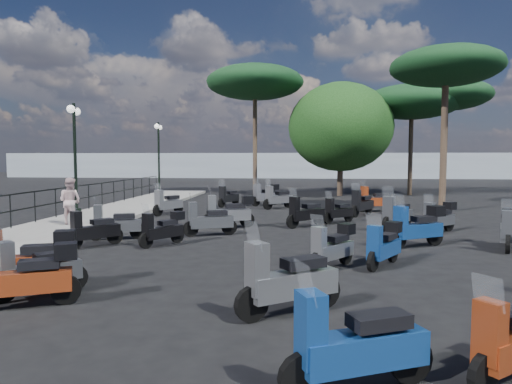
# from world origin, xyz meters

# --- Properties ---
(ground) EXTENTS (120.00, 120.00, 0.00)m
(ground) POSITION_xyz_m (0.00, 0.00, 0.00)
(ground) COLOR black
(ground) RESTS_ON ground
(sidewalk) EXTENTS (3.00, 30.00, 0.15)m
(sidewalk) POSITION_xyz_m (-6.50, 3.00, 0.07)
(sidewalk) COLOR slate
(sidewalk) RESTS_ON ground
(railing) EXTENTS (0.04, 26.04, 1.10)m
(railing) POSITION_xyz_m (-7.80, 2.80, 0.90)
(railing) COLOR black
(railing) RESTS_ON sidewalk
(lamp_post_1) EXTENTS (0.56, 1.26, 4.38)m
(lamp_post_1) POSITION_xyz_m (-7.38, 4.27, 2.65)
(lamp_post_1) COLOR black
(lamp_post_1) RESTS_ON sidewalk
(lamp_post_2) EXTENTS (0.44, 1.30, 4.42)m
(lamp_post_2) POSITION_xyz_m (-7.16, 14.38, 2.67)
(lamp_post_2) COLOR black
(lamp_post_2) RESTS_ON sidewalk
(pedestrian_far) EXTENTS (0.86, 0.72, 1.58)m
(pedestrian_far) POSITION_xyz_m (-6.35, 1.81, 0.94)
(pedestrian_far) COLOR #CBAAAC
(pedestrian_far) RESTS_ON sidewalk
(scooter_0) EXTENTS (1.22, 1.23, 1.30)m
(scooter_0) POSITION_xyz_m (-3.10, -5.61, 0.45)
(scooter_0) COLOR black
(scooter_0) RESTS_ON ground
(scooter_1) EXTENTS (1.68, 0.86, 1.40)m
(scooter_1) POSITION_xyz_m (-3.53, -5.16, 0.53)
(scooter_1) COLOR black
(scooter_1) RESTS_ON ground
(scooter_2) EXTENTS (1.12, 1.29, 1.28)m
(scooter_2) POSITION_xyz_m (-4.13, -1.24, 0.45)
(scooter_2) COLOR black
(scooter_2) RESTS_ON ground
(scooter_3) EXTENTS (1.62, 0.73, 1.32)m
(scooter_3) POSITION_xyz_m (-3.96, -0.15, 0.46)
(scooter_3) COLOR black
(scooter_3) RESTS_ON ground
(scooter_4) EXTENTS (0.97, 1.59, 1.38)m
(scooter_4) POSITION_xyz_m (-4.12, 5.76, 0.48)
(scooter_4) COLOR black
(scooter_4) RESTS_ON ground
(scooter_5) EXTENTS (0.90, 1.53, 1.32)m
(scooter_5) POSITION_xyz_m (-2.08, 9.27, 0.46)
(scooter_5) COLOR black
(scooter_5) RESTS_ON ground
(scooter_6) EXTENTS (1.58, 0.92, 1.34)m
(scooter_6) POSITION_xyz_m (-2.94, -6.19, 0.51)
(scooter_6) COLOR black
(scooter_6) RESTS_ON ground
(scooter_7) EXTENTS (1.61, 0.84, 1.35)m
(scooter_7) POSITION_xyz_m (-1.37, 0.77, 0.47)
(scooter_7) COLOR black
(scooter_7) RESTS_ON ground
(scooter_8) EXTENTS (0.99, 1.29, 1.19)m
(scooter_8) POSITION_xyz_m (-2.32, -0.88, 0.45)
(scooter_8) COLOR black
(scooter_8) RESTS_ON ground
(scooter_9) EXTENTS (1.76, 0.84, 1.44)m
(scooter_9) POSITION_xyz_m (-0.98, 2.41, 0.54)
(scooter_9) COLOR black
(scooter_9) RESTS_ON ground
(scooter_10) EXTENTS (1.34, 1.36, 1.39)m
(scooter_10) POSITION_xyz_m (-0.28, 9.98, 0.52)
(scooter_10) COLOR black
(scooter_10) RESTS_ON ground
(scooter_12) EXTENTS (1.61, 1.17, 1.49)m
(scooter_12) POSITION_xyz_m (1.21, -6.13, 0.52)
(scooter_12) COLOR black
(scooter_12) RESTS_ON ground
(scooter_13) EXTENTS (1.08, 1.29, 1.22)m
(scooter_13) POSITION_xyz_m (2.11, -3.06, 0.46)
(scooter_13) COLOR black
(scooter_13) RESTS_ON ground
(scooter_14) EXTENTS (1.38, 1.22, 1.38)m
(scooter_14) POSITION_xyz_m (1.62, 2.85, 0.48)
(scooter_14) COLOR black
(scooter_14) RESTS_ON ground
(scooter_15) EXTENTS (1.19, 1.05, 1.19)m
(scooter_15) POSITION_xyz_m (2.84, 4.00, 0.41)
(scooter_15) COLOR black
(scooter_15) RESTS_ON ground
(scooter_16) EXTENTS (1.39, 1.27, 1.42)m
(scooter_16) POSITION_xyz_m (0.41, 8.47, 0.49)
(scooter_16) COLOR black
(scooter_16) RESTS_ON ground
(scooter_17) EXTENTS (1.65, 0.89, 1.39)m
(scooter_17) POSITION_xyz_m (1.95, -8.38, 0.48)
(scooter_17) COLOR black
(scooter_17) RESTS_ON ground
(scooter_19) EXTENTS (0.98, 1.38, 1.24)m
(scooter_19) POSITION_xyz_m (3.25, -2.81, 0.47)
(scooter_19) COLOR black
(scooter_19) RESTS_ON ground
(scooter_20) EXTENTS (1.65, 1.08, 1.45)m
(scooter_20) POSITION_xyz_m (4.57, -0.48, 0.55)
(scooter_20) COLOR black
(scooter_20) RESTS_ON ground
(scooter_21) EXTENTS (1.26, 1.52, 1.48)m
(scooter_21) POSITION_xyz_m (4.62, 2.39, 0.51)
(scooter_21) COLOR black
(scooter_21) RESTS_ON ground
(scooter_22) EXTENTS (1.08, 1.54, 1.41)m
(scooter_22) POSITION_xyz_m (3.99, 6.12, 0.49)
(scooter_22) COLOR black
(scooter_22) RESTS_ON ground
(scooter_26) EXTENTS (0.90, 1.62, 1.37)m
(scooter_26) POSITION_xyz_m (6.87, -0.51, 0.52)
(scooter_26) COLOR black
(scooter_26) RESTS_ON ground
(scooter_27) EXTENTS (1.32, 1.15, 1.28)m
(scooter_27) POSITION_xyz_m (5.87, 2.03, 0.48)
(scooter_27) COLOR black
(scooter_27) RESTS_ON ground
(scooter_28) EXTENTS (1.80, 0.76, 1.46)m
(scooter_28) POSITION_xyz_m (4.79, 7.68, 0.51)
(scooter_28) COLOR black
(scooter_28) RESTS_ON ground
(broadleaf_tree) EXTENTS (6.56, 6.56, 7.14)m
(broadleaf_tree) POSITION_xyz_m (4.01, 16.30, 4.34)
(broadleaf_tree) COLOR #38281E
(broadleaf_tree) RESTS_ON ground
(pine_0) EXTENTS (6.31, 6.31, 7.08)m
(pine_0) POSITION_xyz_m (8.58, 17.38, 5.96)
(pine_0) COLOR #38281E
(pine_0) RESTS_ON ground
(pine_1) EXTENTS (5.53, 5.53, 7.33)m
(pine_1) POSITION_xyz_m (10.67, 17.20, 6.33)
(pine_1) COLOR #38281E
(pine_1) RESTS_ON ground
(pine_2) EXTENTS (6.32, 6.32, 8.39)m
(pine_2) POSITION_xyz_m (-1.47, 16.88, 7.27)
(pine_2) COLOR #38281E
(pine_2) RESTS_ON ground
(pine_3) EXTENTS (4.78, 4.78, 7.19)m
(pine_3) POSITION_xyz_m (7.71, 7.80, 6.31)
(pine_3) COLOR #38281E
(pine_3) RESTS_ON ground
(distant_hills) EXTENTS (70.00, 8.00, 3.00)m
(distant_hills) POSITION_xyz_m (0.00, 45.00, 1.50)
(distant_hills) COLOR gray
(distant_hills) RESTS_ON ground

